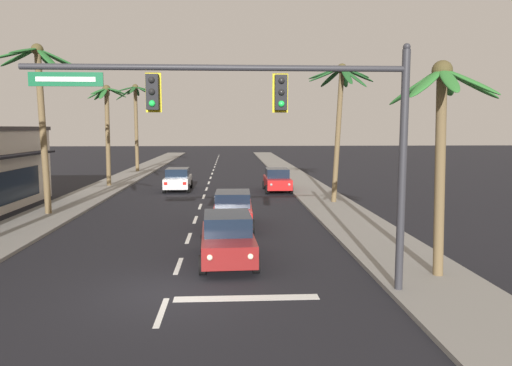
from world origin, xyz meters
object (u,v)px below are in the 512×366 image
(traffic_signal_mast, at_px, (287,117))
(palm_right_nearest, at_px, (442,118))
(palm_left_third, at_px, (107,114))
(palm_right_second, at_px, (340,97))
(sedan_lead_at_stop_bar, at_px, (227,238))
(sedan_parked_nearest_kerb, at_px, (277,180))
(sedan_third_in_queue, at_px, (233,209))
(palm_left_farthest, at_px, (136,109))
(palm_left_second, at_px, (40,92))
(sedan_oncoming_far, at_px, (178,179))

(traffic_signal_mast, distance_m, palm_right_nearest, 4.94)
(palm_left_third, bearing_deg, palm_right_second, -29.84)
(sedan_lead_at_stop_bar, xyz_separation_m, palm_right_second, (6.78, 12.47, 5.63))
(sedan_lead_at_stop_bar, height_order, sedan_parked_nearest_kerb, same)
(sedan_lead_at_stop_bar, bearing_deg, palm_right_second, 61.47)
(sedan_parked_nearest_kerb, height_order, palm_right_second, palm_right_second)
(palm_left_third, bearing_deg, sedan_lead_at_stop_bar, -66.70)
(sedan_lead_at_stop_bar, height_order, sedan_third_in_queue, same)
(palm_left_farthest, bearing_deg, sedan_third_in_queue, -71.12)
(traffic_signal_mast, height_order, palm_left_second, palm_left_second)
(palm_right_nearest, bearing_deg, sedan_parked_nearest_kerb, 97.68)
(palm_right_second, bearing_deg, palm_left_second, -169.30)
(palm_left_third, bearing_deg, palm_left_farthest, 90.49)
(sedan_third_in_queue, bearing_deg, sedan_parked_nearest_kerb, 75.13)
(sedan_lead_at_stop_bar, bearing_deg, traffic_signal_mast, -65.60)
(palm_left_farthest, bearing_deg, palm_left_second, -90.50)
(traffic_signal_mast, height_order, palm_right_nearest, traffic_signal_mast)
(sedan_lead_at_stop_bar, relative_size, sedan_oncoming_far, 1.01)
(traffic_signal_mast, height_order, palm_left_farthest, palm_left_farthest)
(sedan_parked_nearest_kerb, bearing_deg, palm_left_second, -145.45)
(traffic_signal_mast, bearing_deg, sedan_parked_nearest_kerb, 84.89)
(sedan_oncoming_far, height_order, palm_left_farthest, palm_left_farthest)
(sedan_third_in_queue, distance_m, palm_left_farthest, 30.50)
(sedan_lead_at_stop_bar, height_order, palm_right_second, palm_right_second)
(palm_left_third, relative_size, palm_right_nearest, 1.20)
(palm_left_third, height_order, palm_right_second, palm_right_second)
(sedan_third_in_queue, height_order, sedan_oncoming_far, same)
(sedan_lead_at_stop_bar, bearing_deg, palm_left_second, 135.96)
(traffic_signal_mast, distance_m, sedan_third_in_queue, 10.34)
(sedan_parked_nearest_kerb, distance_m, palm_right_second, 8.84)
(traffic_signal_mast, relative_size, palm_right_nearest, 1.54)
(palm_left_third, bearing_deg, traffic_signal_mast, -66.54)
(traffic_signal_mast, distance_m, palm_left_third, 27.59)
(palm_left_second, distance_m, palm_right_second, 16.75)
(sedan_lead_at_stop_bar, xyz_separation_m, palm_left_second, (-9.68, 9.36, 5.67))
(sedan_oncoming_far, bearing_deg, sedan_lead_at_stop_bar, -79.05)
(palm_left_third, xyz_separation_m, palm_right_nearest, (15.77, -24.09, -0.73))
(sedan_lead_at_stop_bar, bearing_deg, palm_left_third, 113.30)
(sedan_third_in_queue, bearing_deg, palm_left_second, 160.34)
(palm_right_nearest, bearing_deg, traffic_signal_mast, -165.77)
(palm_left_second, bearing_deg, traffic_signal_mast, -48.85)
(palm_left_third, bearing_deg, sedan_oncoming_far, -23.12)
(palm_left_second, xyz_separation_m, palm_left_farthest, (0.22, 24.81, 0.05))
(traffic_signal_mast, height_order, palm_right_second, palm_right_second)
(traffic_signal_mast, xyz_separation_m, sedan_lead_at_stop_bar, (-1.62, 3.57, -4.10))
(palm_right_nearest, bearing_deg, sedan_lead_at_stop_bar, 159.79)
(sedan_oncoming_far, xyz_separation_m, palm_left_farthest, (-5.72, 14.84, 5.72))
(traffic_signal_mast, xyz_separation_m, sedan_parked_nearest_kerb, (1.97, 22.08, -4.10))
(traffic_signal_mast, bearing_deg, palm_left_second, 131.15)
(palm_left_second, relative_size, palm_left_third, 1.13)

